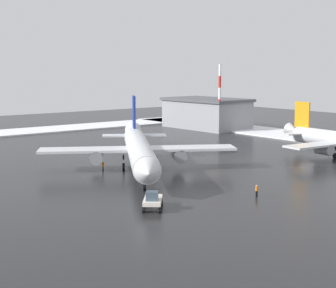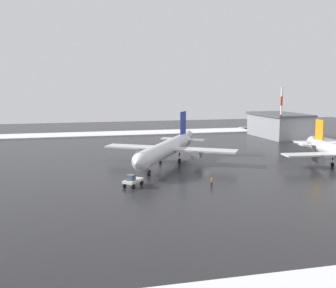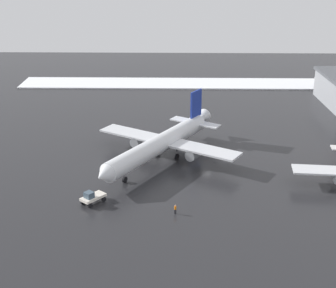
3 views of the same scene
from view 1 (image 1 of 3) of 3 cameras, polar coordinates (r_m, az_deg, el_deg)
name	(u,v)px [view 1 (image 1 of 3)]	position (r m, az deg, el deg)	size (l,w,h in m)	color
ground_plane	(187,167)	(91.37, 2.07, -2.61)	(240.00, 240.00, 0.00)	#232326
snow_bank_right	(33,131)	(148.46, -14.78, 1.42)	(14.00, 116.00, 0.36)	white
airplane_parked_portside	(139,149)	(86.09, -3.25, -0.58)	(36.65, 31.39, 12.13)	silver
pushback_tug	(153,200)	(64.02, -1.72, -6.19)	(4.93, 4.66, 2.50)	silver
ground_crew_mid_apron	(257,190)	(71.31, 9.80, -5.05)	(0.36, 0.36, 1.71)	black
ground_crew_beside_wing	(103,166)	(88.40, -7.22, -2.40)	(0.36, 0.36, 1.71)	black
antenna_mast	(220,99)	(139.08, 5.74, 4.97)	(0.70, 0.70, 18.53)	red
cargo_hangar	(206,113)	(151.78, 4.27, 3.44)	(25.58, 15.99, 8.80)	gray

